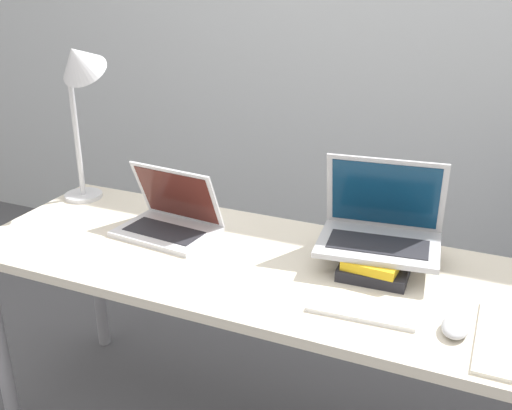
{
  "coord_description": "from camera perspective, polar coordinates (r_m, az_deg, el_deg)",
  "views": [
    {
      "loc": [
        0.64,
        -1.14,
        1.55
      ],
      "look_at": [
        -0.0,
        0.32,
        0.89
      ],
      "focal_mm": 42.0,
      "sensor_mm": 36.0,
      "label": 1
    }
  ],
  "objects": [
    {
      "name": "desk",
      "position": [
        1.84,
        0.09,
        -7.29
      ],
      "size": [
        1.79,
        0.65,
        0.71
      ],
      "color": "beige",
      "rests_on": "ground_plane"
    },
    {
      "name": "book_stack",
      "position": [
        1.8,
        11.61,
        -4.92
      ],
      "size": [
        0.2,
        0.28,
        0.06
      ],
      "color": "black",
      "rests_on": "desk"
    },
    {
      "name": "wireless_keyboard",
      "position": [
        1.59,
        10.16,
        -9.69
      ],
      "size": [
        0.28,
        0.12,
        0.01
      ],
      "color": "white",
      "rests_on": "desk"
    },
    {
      "name": "laptop_left",
      "position": [
        1.99,
        -8.2,
        -1.36
      ],
      "size": [
        0.33,
        0.25,
        0.22
      ],
      "color": "silver",
      "rests_on": "desk"
    },
    {
      "name": "laptop_on_books",
      "position": [
        1.79,
        11.78,
        -2.11
      ],
      "size": [
        0.37,
        0.29,
        0.25
      ],
      "color": "#B2B2B7",
      "rests_on": "book_stack"
    },
    {
      "name": "mouse",
      "position": [
        1.55,
        18.46,
        -10.95
      ],
      "size": [
        0.07,
        0.1,
        0.03
      ],
      "color": "#B2B2B7",
      "rests_on": "desk"
    },
    {
      "name": "desk_lamp",
      "position": [
        2.17,
        -16.54,
        11.41
      ],
      "size": [
        0.23,
        0.2,
        0.61
      ],
      "color": "silver",
      "rests_on": "desk"
    },
    {
      "name": "wall_back",
      "position": [
        2.88,
        11.36,
        18.13
      ],
      "size": [
        8.0,
        0.05,
        2.7
      ],
      "color": "silver",
      "rests_on": "ground_plane"
    }
  ]
}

